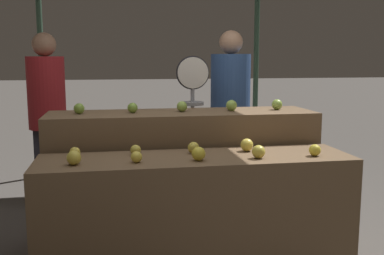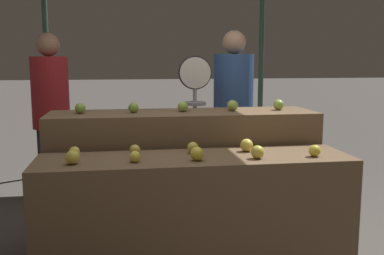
% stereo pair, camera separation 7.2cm
% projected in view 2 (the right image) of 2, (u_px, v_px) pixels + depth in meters
% --- Properties ---
extents(display_counter_front, '(2.09, 0.55, 0.86)m').
position_uv_depth(display_counter_front, '(195.00, 219.00, 3.03)').
color(display_counter_front, brown).
rests_on(display_counter_front, ground_plane).
extents(display_counter_back, '(2.09, 0.55, 1.09)m').
position_uv_depth(display_counter_back, '(183.00, 179.00, 3.60)').
color(display_counter_back, brown).
rests_on(display_counter_back, ground_plane).
extents(apple_front_0, '(0.09, 0.09, 0.09)m').
position_uv_depth(apple_front_0, '(73.00, 157.00, 2.75)').
color(apple_front_0, gold).
rests_on(apple_front_0, display_counter_front).
extents(apple_front_1, '(0.07, 0.07, 0.07)m').
position_uv_depth(apple_front_1, '(135.00, 157.00, 2.81)').
color(apple_front_1, yellow).
rests_on(apple_front_1, display_counter_front).
extents(apple_front_2, '(0.09, 0.09, 0.09)m').
position_uv_depth(apple_front_2, '(197.00, 154.00, 2.85)').
color(apple_front_2, gold).
rests_on(apple_front_2, display_counter_front).
extents(apple_front_3, '(0.09, 0.09, 0.09)m').
position_uv_depth(apple_front_3, '(258.00, 152.00, 2.91)').
color(apple_front_3, gold).
rests_on(apple_front_3, display_counter_front).
extents(apple_front_4, '(0.08, 0.08, 0.08)m').
position_uv_depth(apple_front_4, '(315.00, 151.00, 2.97)').
color(apple_front_4, gold).
rests_on(apple_front_4, display_counter_front).
extents(apple_front_5, '(0.07, 0.07, 0.07)m').
position_uv_depth(apple_front_5, '(75.00, 152.00, 2.96)').
color(apple_front_5, yellow).
rests_on(apple_front_5, display_counter_front).
extents(apple_front_6, '(0.07, 0.07, 0.07)m').
position_uv_depth(apple_front_6, '(135.00, 150.00, 3.02)').
color(apple_front_6, gold).
rests_on(apple_front_6, display_counter_front).
extents(apple_front_7, '(0.08, 0.08, 0.08)m').
position_uv_depth(apple_front_7, '(192.00, 148.00, 3.07)').
color(apple_front_7, gold).
rests_on(apple_front_7, display_counter_front).
extents(apple_front_8, '(0.09, 0.09, 0.09)m').
position_uv_depth(apple_front_8, '(247.00, 145.00, 3.13)').
color(apple_front_8, yellow).
rests_on(apple_front_8, display_counter_front).
extents(apple_back_0, '(0.08, 0.08, 0.08)m').
position_uv_depth(apple_back_0, '(80.00, 108.00, 3.40)').
color(apple_back_0, '#7AA338').
rests_on(apple_back_0, display_counter_back).
extents(apple_back_1, '(0.08, 0.08, 0.08)m').
position_uv_depth(apple_back_1, '(133.00, 108.00, 3.45)').
color(apple_back_1, '#7AA338').
rests_on(apple_back_1, display_counter_back).
extents(apple_back_2, '(0.08, 0.08, 0.08)m').
position_uv_depth(apple_back_2, '(183.00, 106.00, 3.53)').
color(apple_back_2, '#8EB247').
rests_on(apple_back_2, display_counter_back).
extents(apple_back_3, '(0.09, 0.09, 0.09)m').
position_uv_depth(apple_back_3, '(233.00, 106.00, 3.57)').
color(apple_back_3, '#8EB247').
rests_on(apple_back_3, display_counter_back).
extents(apple_back_4, '(0.09, 0.09, 0.09)m').
position_uv_depth(apple_back_4, '(279.00, 105.00, 3.64)').
color(apple_back_4, '#8EB247').
rests_on(apple_back_4, display_counter_back).
extents(produce_scale, '(0.31, 0.20, 1.52)m').
position_uv_depth(produce_scale, '(195.00, 100.00, 4.16)').
color(produce_scale, '#99999E').
rests_on(produce_scale, ground_plane).
extents(person_vendor_at_scale, '(0.46, 0.46, 1.78)m').
position_uv_depth(person_vendor_at_scale, '(233.00, 106.00, 4.54)').
color(person_vendor_at_scale, '#2D2D38').
rests_on(person_vendor_at_scale, ground_plane).
extents(person_customer_left, '(0.37, 0.37, 1.75)m').
position_uv_depth(person_customer_left, '(51.00, 108.00, 4.46)').
color(person_customer_left, '#2D2D38').
rests_on(person_customer_left, ground_plane).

